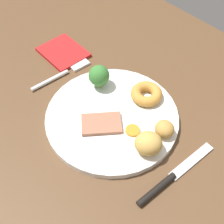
# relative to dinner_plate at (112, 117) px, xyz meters

# --- Properties ---
(dining_table) EXTENTS (1.20, 0.84, 0.04)m
(dining_table) POSITION_rel_dinner_plate_xyz_m (0.02, -0.01, -0.02)
(dining_table) COLOR brown
(dining_table) RESTS_ON ground
(dinner_plate) EXTENTS (0.27, 0.27, 0.01)m
(dinner_plate) POSITION_rel_dinner_plate_xyz_m (0.00, 0.00, 0.00)
(dinner_plate) COLOR white
(dinner_plate) RESTS_ON dining_table
(meat_slice_main) EXTENTS (0.09, 0.09, 0.01)m
(meat_slice_main) POSITION_rel_dinner_plate_xyz_m (0.00, -0.03, 0.01)
(meat_slice_main) COLOR #9E664C
(meat_slice_main) RESTS_ON dinner_plate
(yorkshire_pudding) EXTENTS (0.07, 0.07, 0.02)m
(yorkshire_pudding) POSITION_rel_dinner_plate_xyz_m (0.01, 0.09, 0.02)
(yorkshire_pudding) COLOR #C68938
(yorkshire_pudding) RESTS_ON dinner_plate
(roast_potato_left) EXTENTS (0.07, 0.07, 0.04)m
(roast_potato_left) POSITION_rel_dinner_plate_xyz_m (0.10, -0.00, 0.03)
(roast_potato_left) COLOR tan
(roast_potato_left) RESTS_ON dinner_plate
(roast_potato_right) EXTENTS (0.04, 0.04, 0.03)m
(roast_potato_right) POSITION_rel_dinner_plate_xyz_m (0.10, 0.04, 0.02)
(roast_potato_right) COLOR #BC8C42
(roast_potato_right) RESTS_ON dinner_plate
(carrot_coin_front) EXTENTS (0.03, 0.03, 0.00)m
(carrot_coin_front) POSITION_rel_dinner_plate_xyz_m (0.06, 0.00, 0.01)
(carrot_coin_front) COLOR orange
(carrot_coin_front) RESTS_ON dinner_plate
(broccoli_floret) EXTENTS (0.04, 0.04, 0.05)m
(broccoli_floret) POSITION_rel_dinner_plate_xyz_m (-0.08, 0.04, 0.04)
(broccoli_floret) COLOR #8CB766
(broccoli_floret) RESTS_ON dinner_plate
(fork) EXTENTS (0.03, 0.15, 0.01)m
(fork) POSITION_rel_dinner_plate_xyz_m (-0.17, 0.00, -0.00)
(fork) COLOR silver
(fork) RESTS_ON dining_table
(knife) EXTENTS (0.03, 0.19, 0.01)m
(knife) POSITION_rel_dinner_plate_xyz_m (0.17, -0.02, -0.00)
(knife) COLOR black
(knife) RESTS_ON dining_table
(folded_napkin) EXTENTS (0.11, 0.09, 0.01)m
(folded_napkin) POSITION_rel_dinner_plate_xyz_m (-0.23, 0.05, -0.00)
(folded_napkin) COLOR red
(folded_napkin) RESTS_ON dining_table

